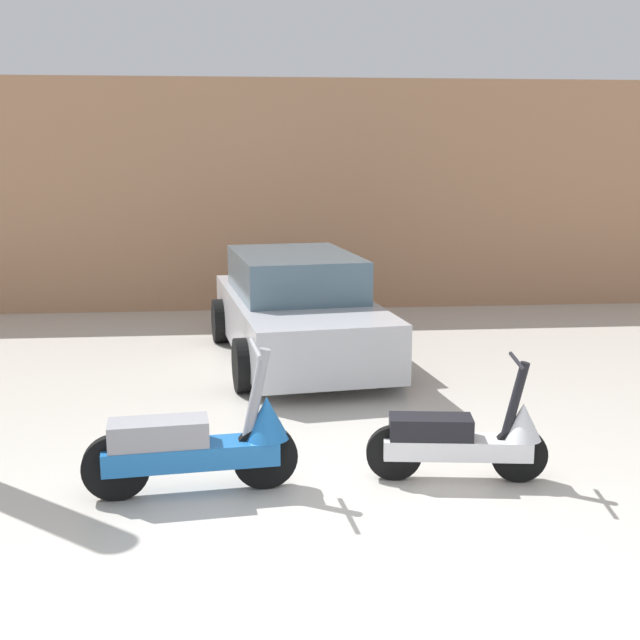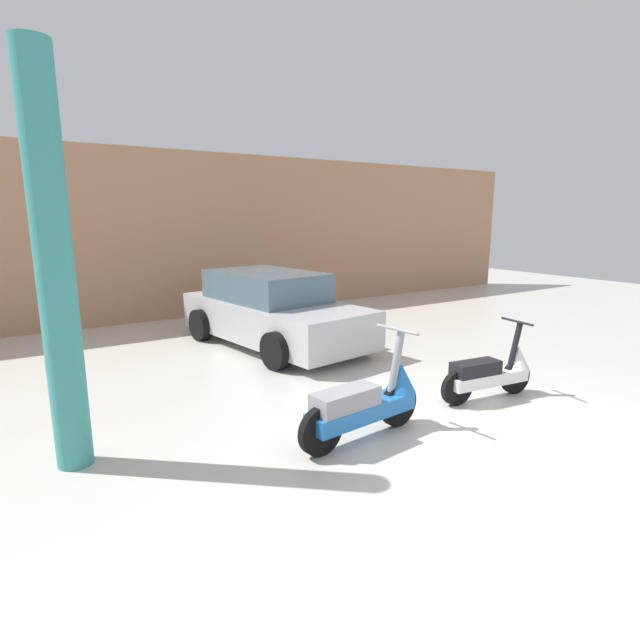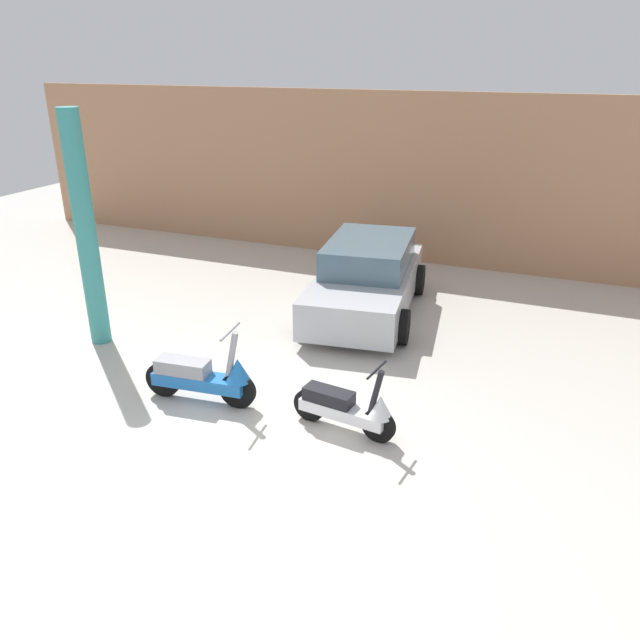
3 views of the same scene
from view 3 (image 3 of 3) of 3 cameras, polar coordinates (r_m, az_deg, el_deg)
ground_plane at (r=7.46m, az=-8.63°, el=-11.98°), size 28.00×28.00×0.00m
wall_back at (r=13.81m, az=8.37°, el=12.59°), size 19.60×0.12×3.59m
scooter_front_left at (r=8.32m, az=-10.57°, el=-5.04°), size 1.57×0.56×1.09m
scooter_front_right at (r=7.59m, az=2.54°, el=-7.98°), size 1.37×0.50×0.96m
car_rear_left at (r=11.07m, az=4.30°, el=3.81°), size 2.19×3.93×1.27m
support_column_side at (r=10.09m, az=-20.63°, el=7.50°), size 0.31×0.31×3.59m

